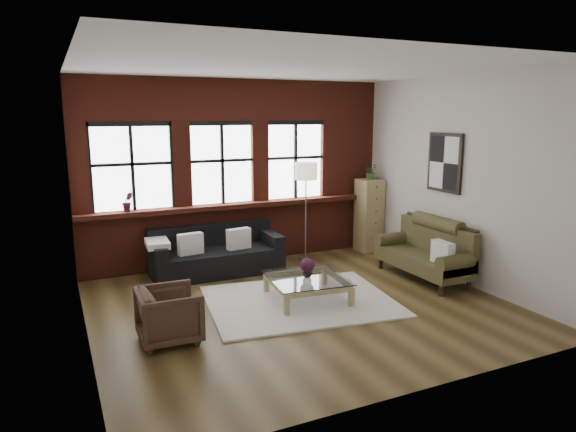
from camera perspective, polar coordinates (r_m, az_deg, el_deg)
name	(u,v)px	position (r m, az deg, el deg)	size (l,w,h in m)	color
floor	(300,305)	(7.24, 1.31, -9.88)	(5.50, 5.50, 0.00)	#47361A
ceiling	(301,67)	(6.78, 1.43, 16.24)	(5.50, 5.50, 0.00)	white
wall_back	(237,172)	(9.12, -5.64, 4.85)	(5.50, 5.50, 0.00)	beige
wall_front	(424,229)	(4.76, 14.84, -1.41)	(5.50, 5.50, 0.00)	beige
wall_left	(78,207)	(6.14, -22.31, 0.93)	(5.00, 5.00, 0.00)	beige
wall_right	(459,180)	(8.41, 18.46, 3.78)	(5.00, 5.00, 0.00)	beige
brick_backwall	(239,173)	(9.06, -5.51, 4.81)	(5.50, 0.12, 3.20)	maroon
sill_ledge	(241,205)	(9.06, -5.25, 1.23)	(5.50, 0.30, 0.08)	maroon
window_left	(132,169)	(8.63, -16.93, 5.05)	(1.38, 0.10, 1.50)	black
window_mid	(222,165)	(8.96, -7.37, 5.66)	(1.38, 0.10, 1.50)	black
window_right	(295,162)	(9.48, 0.76, 6.05)	(1.38, 0.10, 1.50)	black
wall_poster	(445,163)	(8.58, 17.04, 5.68)	(0.05, 0.74, 0.94)	black
shag_rug	(300,301)	(7.36, 1.34, -9.42)	(2.56, 2.01, 0.03)	beige
dark_sofa	(217,251)	(8.60, -7.94, -3.84)	(2.14, 0.86, 0.77)	black
pillow_a	(190,244)	(8.34, -10.79, -3.06)	(0.40, 0.14, 0.34)	silver
pillow_b	(239,239)	(8.57, -5.50, -2.53)	(0.40, 0.14, 0.34)	silver
vintage_settee	(423,251)	(8.48, 14.76, -3.74)	(0.78, 1.76, 0.94)	#423C1E
pillow_settee	(443,253)	(8.01, 16.80, -3.91)	(0.14, 0.38, 0.34)	silver
armchair	(169,315)	(6.21, -13.05, -10.68)	(0.68, 0.70, 0.64)	#3C281E
coffee_table	(307,289)	(7.37, 2.13, -8.12)	(1.05, 1.05, 0.36)	#9E8A56
vase	(307,273)	(7.29, 2.15, -6.29)	(0.13, 0.13, 0.14)	#B2B2B2
flowers	(307,265)	(7.26, 2.15, -5.46)	(0.20, 0.20, 0.20)	#46182F
drawer_chest	(369,215)	(10.01, 8.99, 0.09)	(0.43, 0.43, 1.39)	#9E8A56
potted_plant_top	(370,172)	(9.88, 9.14, 4.88)	(0.26, 0.23, 0.29)	#2D5923
floor_lamp	(306,208)	(9.22, 1.98, 0.94)	(0.40, 0.40, 1.92)	#A5A5A8
sill_plant	(128,202)	(8.55, -17.39, 1.52)	(0.18, 0.14, 0.32)	#46182F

